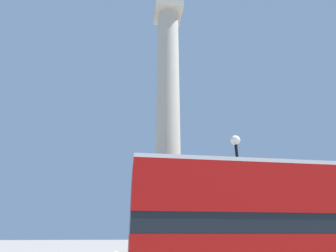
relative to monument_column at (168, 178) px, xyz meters
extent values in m
cube|color=#ADA593|center=(0.00, 0.00, -3.50)|extent=(4.16, 4.16, 1.09)
cube|color=#ADA593|center=(0.00, 0.00, -2.42)|extent=(2.54, 2.54, 1.09)
cylinder|color=#ADA593|center=(0.00, 0.00, 5.30)|extent=(1.54, 1.54, 14.35)
cube|color=#ADA593|center=(0.00, 0.00, 12.92)|extent=(2.08, 2.08, 0.90)
sphere|color=brown|center=(0.00, 0.00, 13.93)|extent=(1.11, 1.11, 1.11)
cube|color=black|center=(3.46, -6.83, -2.80)|extent=(11.22, 2.58, 0.55)
cube|color=#A80F0C|center=(3.46, -6.83, -1.81)|extent=(11.22, 2.63, 1.43)
cube|color=silver|center=(3.46, -6.83, -1.03)|extent=(11.22, 2.63, 0.12)
cube|color=#ADA593|center=(10.78, 2.25, -4.00)|extent=(3.89, 3.11, 2.27)
ellipsoid|color=brown|center=(10.78, 2.25, -1.28)|extent=(2.21, 1.41, 1.02)
cone|color=brown|center=(11.74, 2.44, -0.82)|extent=(1.08, 0.75, 1.08)
cylinder|color=brown|center=(10.78, 2.25, -0.31)|extent=(0.36, 0.36, 0.90)
sphere|color=brown|center=(10.78, 2.25, 0.28)|extent=(0.28, 0.28, 0.28)
cylinder|color=brown|center=(11.37, 2.65, -2.33)|extent=(0.20, 0.20, 1.08)
cylinder|color=brown|center=(11.48, 2.10, -2.33)|extent=(0.20, 0.20, 1.08)
cylinder|color=brown|center=(10.08, 2.39, -2.33)|extent=(0.20, 0.20, 1.08)
cylinder|color=brown|center=(10.19, 1.84, -2.33)|extent=(0.20, 0.20, 1.08)
cylinder|color=black|center=(2.74, -3.86, -2.12)|extent=(0.14, 0.14, 6.02)
sphere|color=white|center=(2.74, -3.86, 1.13)|extent=(0.47, 0.47, 0.47)
camera|label=1|loc=(-2.18, -15.25, -3.08)|focal=28.00mm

